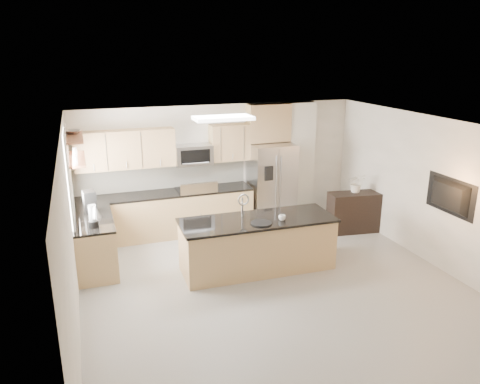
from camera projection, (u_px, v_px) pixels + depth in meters
name	position (u px, v px, depth m)	size (l,w,h in m)	color
floor	(278.00, 292.00, 7.42)	(6.50, 6.50, 0.00)	#979590
ceiling	(283.00, 129.00, 6.66)	(6.00, 6.50, 0.02)	white
wall_back	(219.00, 166.00, 9.98)	(6.00, 0.02, 2.60)	white
wall_front	(430.00, 334.00, 4.10)	(6.00, 0.02, 2.60)	white
wall_left	(70.00, 240.00, 6.10)	(0.02, 6.50, 2.60)	white
wall_right	(442.00, 195.00, 7.98)	(0.02, 6.50, 2.60)	white
back_counter	(166.00, 213.00, 9.55)	(3.55, 0.66, 1.44)	tan
left_counter	(95.00, 243.00, 8.12)	(0.66, 1.50, 0.92)	tan
range	(196.00, 210.00, 9.73)	(0.76, 0.64, 1.14)	black
upper_cabinets	(158.00, 147.00, 9.26)	(3.50, 0.33, 0.75)	tan
microwave	(193.00, 155.00, 9.51)	(0.76, 0.40, 0.40)	#AEAEB0
refrigerator	(271.00, 184.00, 10.09)	(0.92, 0.78, 1.78)	#AEAEB0
partition_column	(299.00, 161.00, 10.41)	(0.60, 0.30, 2.60)	silver
window	(69.00, 179.00, 7.68)	(0.04, 1.15, 1.65)	white
shelf_lower	(76.00, 159.00, 7.72)	(0.30, 1.20, 0.04)	#9A5E3D
shelf_upper	(73.00, 137.00, 7.61)	(0.30, 1.20, 0.04)	#9A5E3D
ceiling_fixture	(223.00, 118.00, 7.99)	(1.00, 0.50, 0.06)	white
island	(257.00, 244.00, 8.08)	(2.68, 1.02, 1.34)	tan
credenza	(354.00, 212.00, 9.77)	(1.05, 0.44, 0.84)	black
cup	(282.00, 218.00, 7.88)	(0.12, 0.12, 0.10)	white
platter	(261.00, 223.00, 7.75)	(0.36, 0.36, 0.02)	black
blender	(93.00, 218.00, 7.54)	(0.16, 0.16, 0.38)	black
kettle	(95.00, 211.00, 8.01)	(0.20, 0.20, 0.26)	#AEAEB0
coffee_maker	(90.00, 202.00, 8.24)	(0.24, 0.27, 0.39)	black
bowl	(73.00, 131.00, 7.77)	(0.35, 0.35, 0.09)	#AEAEB0
flower_vase	(357.00, 178.00, 9.62)	(0.54, 0.47, 0.60)	white
television	(446.00, 196.00, 7.76)	(1.08, 0.14, 0.62)	black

